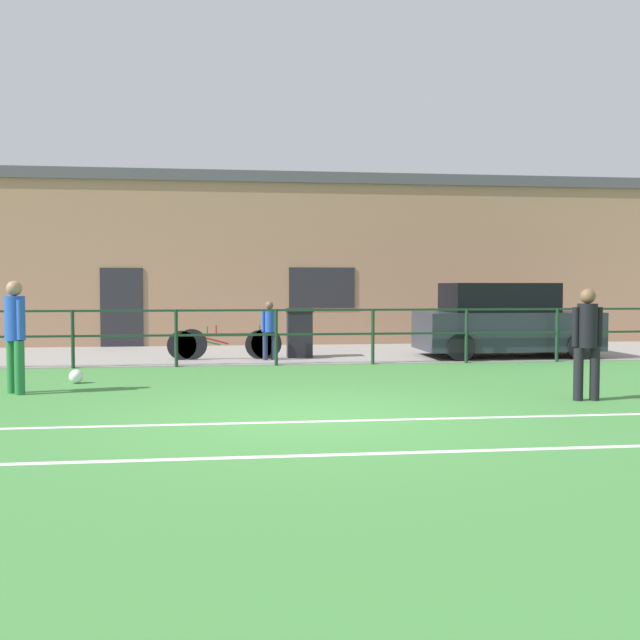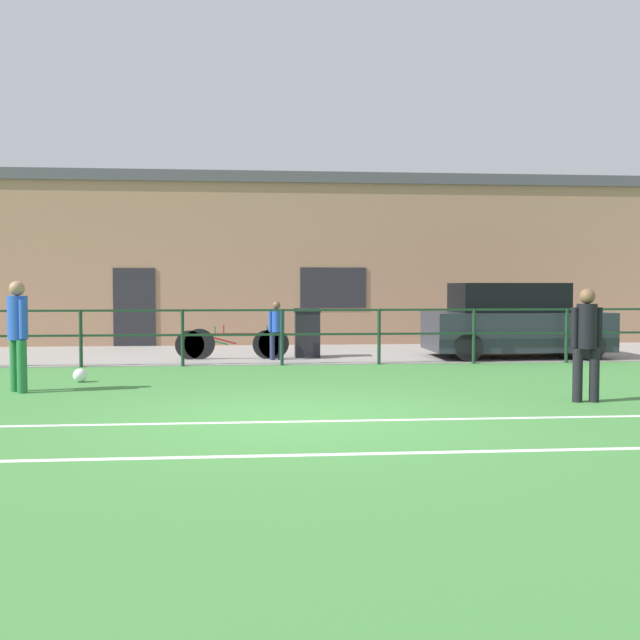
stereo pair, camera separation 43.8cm
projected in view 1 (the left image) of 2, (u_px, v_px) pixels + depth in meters
The scene contains 14 objects.
ground at pixel (309, 419), 9.02m from camera, with size 60.00×44.00×0.04m, color #42843D.
field_line_touchline at pixel (311, 422), 8.74m from camera, with size 36.00×0.11×0.00m, color white.
field_line_hash at pixel (332, 455), 7.01m from camera, with size 36.00×0.11×0.00m, color white.
pavement_strip at pixel (269, 354), 17.44m from camera, with size 48.00×5.00×0.02m, color gray.
perimeter_fence at pixel (276, 329), 14.93m from camera, with size 36.07×0.07×1.15m.
clubhouse_facade at pixel (262, 260), 21.00m from camera, with size 28.00×2.56×4.71m.
player_goalkeeper at pixel (587, 337), 10.33m from camera, with size 0.43×0.28×1.58m.
player_striker at pixel (15, 330), 10.97m from camera, with size 0.34×0.38×1.69m.
soccer_ball_match at pixel (76, 376), 12.20m from camera, with size 0.23×0.23×0.23m, color white.
spectator_child at pixel (269, 327), 15.85m from camera, with size 0.35×0.22×1.27m.
parked_car_red at pixel (504, 322), 16.67m from camera, with size 3.95×1.89×1.67m.
bicycle_parked_0 at pixel (221, 344), 15.99m from camera, with size 2.31×0.04×0.73m.
bicycle_parked_1 at pixel (229, 343), 16.02m from camera, with size 2.29×0.04×0.76m.
trash_bin_0 at pixel (299, 333), 16.50m from camera, with size 0.58×0.49×1.10m.
Camera 1 is at (-0.98, -8.90, 1.61)m, focal length 41.31 mm.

